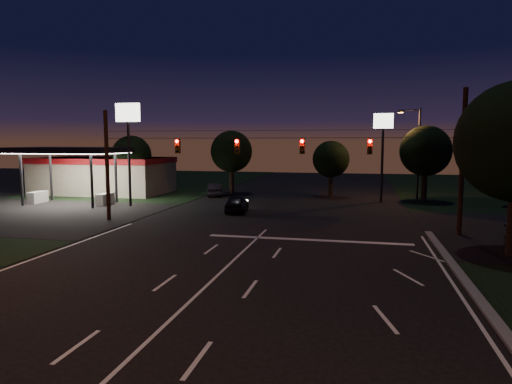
# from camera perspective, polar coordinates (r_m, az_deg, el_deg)

# --- Properties ---
(ground) EXTENTS (140.00, 140.00, 0.00)m
(ground) POSITION_cam_1_polar(r_m,az_deg,el_deg) (17.00, -8.42, -13.53)
(ground) COLOR black
(ground) RESTS_ON ground
(cross_street_left) EXTENTS (20.00, 16.00, 0.02)m
(cross_street_left) POSITION_cam_1_polar(r_m,az_deg,el_deg) (40.69, -26.92, -2.51)
(cross_street_left) COLOR black
(cross_street_left) RESTS_ON ground
(stop_bar) EXTENTS (12.00, 0.50, 0.01)m
(stop_bar) POSITION_cam_1_polar(r_m,az_deg,el_deg) (27.16, 6.46, -5.95)
(stop_bar) COLOR silver
(stop_bar) RESTS_ON ground
(utility_pole_right) EXTENTS (0.30, 0.30, 9.00)m
(utility_pole_right) POSITION_cam_1_polar(r_m,az_deg,el_deg) (31.06, 24.00, -4.92)
(utility_pole_right) COLOR black
(utility_pole_right) RESTS_ON ground
(utility_pole_left) EXTENTS (0.28, 0.28, 8.00)m
(utility_pole_left) POSITION_cam_1_polar(r_m,az_deg,el_deg) (35.29, -17.89, -3.38)
(utility_pole_left) COLOR black
(utility_pole_left) RESTS_ON ground
(signal_span) EXTENTS (24.00, 0.40, 1.56)m
(signal_span) POSITION_cam_1_polar(r_m,az_deg,el_deg) (30.43, 1.66, 5.83)
(signal_span) COLOR black
(signal_span) RESTS_ON ground
(gas_station) EXTENTS (14.20, 16.10, 5.25)m
(gas_station) POSITION_cam_1_polar(r_m,az_deg,el_deg) (53.20, -18.71, 2.34)
(gas_station) COLOR gray
(gas_station) RESTS_ON ground
(pole_sign_left_near) EXTENTS (2.20, 0.30, 9.10)m
(pole_sign_left_near) POSITION_cam_1_polar(r_m,az_deg,el_deg) (41.91, -15.69, 7.75)
(pole_sign_left_near) COLOR black
(pole_sign_left_near) RESTS_ON ground
(pole_sign_right) EXTENTS (1.80, 0.30, 8.40)m
(pole_sign_right) POSITION_cam_1_polar(r_m,az_deg,el_deg) (44.95, 15.58, 6.69)
(pole_sign_right) COLOR black
(pole_sign_right) RESTS_ON ground
(street_light_right_far) EXTENTS (2.20, 0.35, 9.00)m
(street_light_right_far) POSITION_cam_1_polar(r_m,az_deg,el_deg) (47.21, 19.37, 5.33)
(street_light_right_far) COLOR black
(street_light_right_far) RESTS_ON ground
(tree_far_a) EXTENTS (4.20, 4.20, 6.42)m
(tree_far_a) POSITION_cam_1_polar(r_m,az_deg,el_deg) (50.95, -15.21, 4.40)
(tree_far_a) COLOR black
(tree_far_a) RESTS_ON ground
(tree_far_b) EXTENTS (4.60, 4.60, 6.98)m
(tree_far_b) POSITION_cam_1_polar(r_m,az_deg,el_deg) (50.95, -3.03, 5.01)
(tree_far_b) COLOR black
(tree_far_b) RESTS_ON ground
(tree_far_c) EXTENTS (3.80, 3.80, 5.86)m
(tree_far_c) POSITION_cam_1_polar(r_m,az_deg,el_deg) (48.12, 9.37, 4.01)
(tree_far_c) COLOR black
(tree_far_c) RESTS_ON ground
(tree_far_d) EXTENTS (4.80, 4.80, 7.30)m
(tree_far_d) POSITION_cam_1_polar(r_m,az_deg,el_deg) (46.45, 20.44, 4.77)
(tree_far_d) COLOR black
(tree_far_d) RESTS_ON ground
(car_oncoming_a) EXTENTS (2.17, 4.31, 1.41)m
(car_oncoming_a) POSITION_cam_1_polar(r_m,az_deg,el_deg) (37.48, -2.42, -1.44)
(car_oncoming_a) COLOR black
(car_oncoming_a) RESTS_ON ground
(car_oncoming_b) EXTENTS (2.54, 4.34, 1.35)m
(car_oncoming_b) POSITION_cam_1_polar(r_m,az_deg,el_deg) (48.61, -5.13, 0.28)
(car_oncoming_b) COLOR black
(car_oncoming_b) RESTS_ON ground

